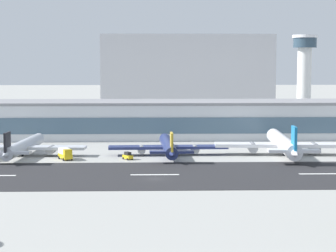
# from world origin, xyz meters

# --- Properties ---
(ground_plane) EXTENTS (1400.00, 1400.00, 0.00)m
(ground_plane) POSITION_xyz_m (0.00, 0.00, 0.00)
(ground_plane) COLOR #9E9E99
(runway_strip) EXTENTS (800.00, 39.51, 0.08)m
(runway_strip) POSITION_xyz_m (0.00, 5.56, 0.04)
(runway_strip) COLOR #262628
(runway_strip) RESTS_ON ground_plane
(runway_centreline_dash_4) EXTENTS (12.00, 1.20, 0.01)m
(runway_centreline_dash_4) POSITION_xyz_m (-0.01, 5.56, 0.09)
(runway_centreline_dash_4) COLOR white
(runway_centreline_dash_4) RESTS_ON runway_strip
(runway_centreline_dash_5) EXTENTS (12.00, 1.20, 0.01)m
(runway_centreline_dash_5) POSITION_xyz_m (41.75, 5.56, 0.09)
(runway_centreline_dash_5) COLOR white
(runway_centreline_dash_5) RESTS_ON runway_strip
(terminal_building) EXTENTS (201.52, 28.72, 13.62)m
(terminal_building) POSITION_xyz_m (1.92, 87.28, 6.81)
(terminal_building) COLOR silver
(terminal_building) RESTS_ON ground_plane
(control_tower) EXTENTS (10.62, 10.62, 39.50)m
(control_tower) POSITION_xyz_m (64.50, 119.05, 23.19)
(control_tower) COLOR silver
(control_tower) RESTS_ON ground_plane
(distant_hotel_block) EXTENTS (93.25, 36.46, 43.27)m
(distant_hotel_block) POSITION_xyz_m (19.67, 206.02, 21.64)
(distant_hotel_block) COLOR #BCBCC1
(distant_hotel_block) RESTS_ON ground_plane
(airliner_black_tail_gate_0) EXTENTS (37.48, 42.12, 8.79)m
(airliner_black_tail_gate_0) POSITION_xyz_m (-38.85, 39.02, 2.80)
(airliner_black_tail_gate_0) COLOR silver
(airliner_black_tail_gate_0) RESTS_ON ground_plane
(airliner_gold_tail_gate_1) EXTENTS (35.83, 40.66, 8.48)m
(airliner_gold_tail_gate_1) POSITION_xyz_m (4.38, 39.14, 2.70)
(airliner_gold_tail_gate_1) COLOR navy
(airliner_gold_tail_gate_1) RESTS_ON ground_plane
(airliner_blue_tail_gate_2) EXTENTS (41.48, 50.36, 10.51)m
(airliner_blue_tail_gate_2) POSITION_xyz_m (38.96, 38.65, 3.35)
(airliner_blue_tail_gate_2) COLOR silver
(airliner_blue_tail_gate_2) RESTS_ON ground_plane
(service_baggage_tug_1) EXTENTS (3.18, 3.54, 2.20)m
(service_baggage_tug_1) POSITION_xyz_m (-7.50, 31.49, 1.05)
(service_baggage_tug_1) COLOR gold
(service_baggage_tug_1) RESTS_ON ground_plane
(service_box_truck_2) EXTENTS (4.76, 6.45, 3.25)m
(service_box_truck_2) POSITION_xyz_m (-25.34, 31.78, 1.79)
(service_box_truck_2) COLOR gold
(service_box_truck_2) RESTS_ON ground_plane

